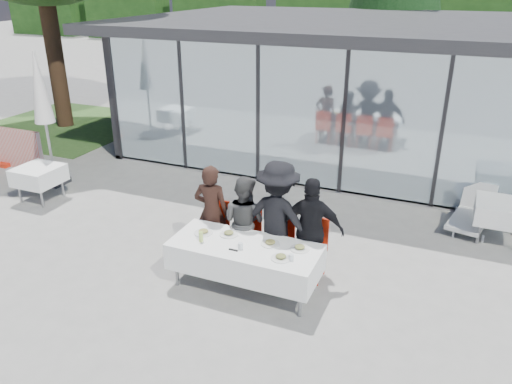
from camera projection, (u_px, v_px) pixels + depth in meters
The scene contains 25 objects.
ground at pixel (214, 275), 8.03m from camera, with size 90.00×90.00×0.00m, color gray.
pavilion at pixel (418, 69), 13.37m from camera, with size 14.80×8.80×3.44m.
treeline at pixel (388, 16), 31.56m from camera, with size 62.50×2.00×4.40m.
dining_table at pixel (245, 257), 7.50m from camera, with size 2.26×0.96×0.75m.
diner_a at pixel (212, 212), 8.25m from camera, with size 0.60×0.60×1.66m, color black.
diner_chair_a at pixel (215, 226), 8.45m from camera, with size 0.44×0.44×0.97m.
diner_b at pixel (244, 221), 8.06m from camera, with size 0.76×0.76×1.56m, color #464646.
diner_chair_b at pixel (247, 232), 8.24m from camera, with size 0.44×0.44×0.97m.
diner_c at pixel (278, 219), 7.79m from camera, with size 1.22×1.22×1.88m, color black.
diner_chair_c at pixel (280, 238), 8.03m from camera, with size 0.44×0.44×0.97m.
diner_d at pixel (311, 230), 7.63m from camera, with size 0.99×0.99×1.70m, color black.
diner_chair_d at pixel (312, 245), 7.84m from camera, with size 0.44×0.44×0.97m.
plate_a at pixel (203, 232), 7.73m from camera, with size 0.29×0.29×0.07m.
plate_b at pixel (229, 233), 7.69m from camera, with size 0.29×0.29×0.07m.
plate_c at pixel (270, 243), 7.42m from camera, with size 0.29×0.29×0.07m.
plate_d at pixel (300, 248), 7.28m from camera, with size 0.29×0.29×0.07m.
plate_extra at pixel (281, 257), 7.04m from camera, with size 0.29×0.29×0.07m.
juice_bottle at pixel (201, 237), 7.48m from camera, with size 0.06×0.06×0.16m, color #A5C753.
drinking_glasses at pixel (265, 252), 7.13m from camera, with size 0.86×0.09×0.10m.
folded_eyeglasses at pixel (233, 250), 7.26m from camera, with size 0.14×0.03×0.01m, color black.
spare_table_left at pixel (39, 175), 10.55m from camera, with size 0.86×0.86×0.74m.
spare_table_right at pixel (500, 212), 8.92m from camera, with size 0.86×0.86×0.74m.
market_umbrella at pixel (41, 98), 10.80m from camera, with size 0.50×0.50×3.00m.
lounger at pixel (472, 212), 9.59m from camera, with size 0.87×1.43×0.72m.
grass_patch at pixel (66, 125), 16.14m from camera, with size 5.00×5.00×0.02m, color #385926.
Camera 1 is at (3.28, -6.04, 4.40)m, focal length 35.00 mm.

